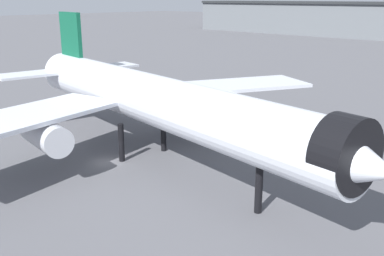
{
  "coord_description": "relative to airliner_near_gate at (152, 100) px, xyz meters",
  "views": [
    {
      "loc": [
        41.33,
        -30.64,
        19.08
      ],
      "look_at": [
        11.02,
        2.79,
        5.87
      ],
      "focal_mm": 41.79,
      "sensor_mm": 36.0,
      "label": 1
    }
  ],
  "objects": [
    {
      "name": "ground",
      "position": [
        -3.6,
        -4.03,
        -7.5
      ],
      "size": [
        900.0,
        900.0,
        0.0
      ],
      "primitive_type": "plane",
      "color": "#56565B"
    },
    {
      "name": "airliner_near_gate",
      "position": [
        0.0,
        0.0,
        0.0
      ],
      "size": [
        60.21,
        54.32,
        17.01
      ],
      "rotation": [
        0.0,
        0.0,
        -0.17
      ],
      "color": "silver",
      "rests_on": "ground"
    }
  ]
}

